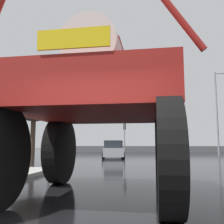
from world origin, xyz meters
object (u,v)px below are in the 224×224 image
object	(u,v)px
streetlight_far_right	(218,109)
sedan_ahead	(113,150)
oversize_sprayer	(98,108)
traffic_signal_near_left	(16,117)
streetlight_far_left	(52,107)
bare_tree_left	(34,104)
traffic_signal_far_left	(124,130)

from	to	relation	value
streetlight_far_right	sedan_ahead	bearing A→B (deg)	-150.00
oversize_sprayer	traffic_signal_near_left	distance (m)	7.02
sedan_ahead	oversize_sprayer	bearing A→B (deg)	177.94
oversize_sprayer	sedan_ahead	size ratio (longest dim) A/B	1.29
traffic_signal_near_left	streetlight_far_right	size ratio (longest dim) A/B	0.38
streetlight_far_left	streetlight_far_right	xyz separation A→B (m)	(16.96, 4.27, 0.10)
sedan_ahead	bare_tree_left	distance (m)	8.42
oversize_sprayer	streetlight_far_left	distance (m)	19.99
sedan_ahead	streetlight_far_left	size ratio (longest dim) A/B	0.49
traffic_signal_far_left	bare_tree_left	xyz separation A→B (m)	(-7.94, -4.54, 2.21)
sedan_ahead	traffic_signal_far_left	distance (m)	4.67
sedan_ahead	traffic_signal_far_left	world-z (taller)	traffic_signal_far_left
sedan_ahead	streetlight_far_right	bearing A→B (deg)	-68.49
oversize_sprayer	streetlight_far_left	bearing A→B (deg)	25.72
traffic_signal_far_left	bare_tree_left	size ratio (longest dim) A/B	0.56
bare_tree_left	traffic_signal_far_left	bearing A→B (deg)	29.78
streetlight_far_left	bare_tree_left	bearing A→B (deg)	-112.69
oversize_sprayer	streetlight_far_right	bearing A→B (deg)	-20.22
streetlight_far_right	bare_tree_left	distance (m)	18.99
oversize_sprayer	traffic_signal_near_left	xyz separation A→B (m)	(-4.90, 5.02, 0.34)
sedan_ahead	streetlight_far_left	distance (m)	7.85
traffic_signal_near_left	bare_tree_left	size ratio (longest dim) A/B	0.52
traffic_signal_far_left	streetlight_far_right	world-z (taller)	streetlight_far_right
oversize_sprayer	traffic_signal_far_left	xyz separation A→B (m)	(-1.20, 20.38, 0.54)
traffic_signal_near_left	sedan_ahead	bearing A→B (deg)	74.62
traffic_signal_near_left	bare_tree_left	bearing A→B (deg)	111.38
traffic_signal_near_left	streetlight_far_right	xyz separation A→B (m)	(13.63, 17.27, 2.51)
bare_tree_left	streetlight_far_right	bearing A→B (deg)	19.84
traffic_signal_far_left	streetlight_far_left	xyz separation A→B (m)	(-7.03, -2.36, 2.21)
traffic_signal_far_left	streetlight_far_right	size ratio (longest dim) A/B	0.41
oversize_sprayer	traffic_signal_far_left	distance (m)	20.42
oversize_sprayer	streetlight_far_left	xyz separation A→B (m)	(-8.22, 18.01, 2.75)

